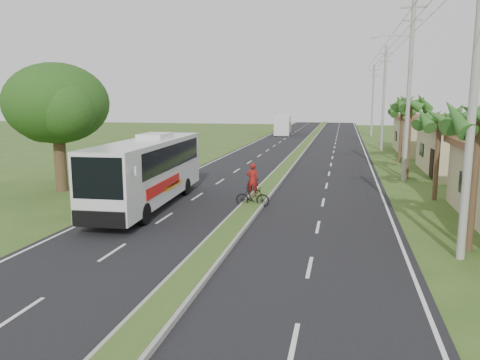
# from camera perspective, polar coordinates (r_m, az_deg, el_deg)

# --- Properties ---
(ground) EXTENTS (180.00, 180.00, 0.00)m
(ground) POSITION_cam_1_polar(r_m,az_deg,el_deg) (16.25, -4.11, -9.69)
(ground) COLOR #33531E
(ground) RESTS_ON ground
(road_asphalt) EXTENTS (14.00, 160.00, 0.02)m
(road_asphalt) POSITION_cam_1_polar(r_m,az_deg,el_deg) (35.37, 5.13, 0.95)
(road_asphalt) COLOR black
(road_asphalt) RESTS_ON ground
(median_strip) EXTENTS (1.20, 160.00, 0.18)m
(median_strip) POSITION_cam_1_polar(r_m,az_deg,el_deg) (35.35, 5.13, 1.10)
(median_strip) COLOR gray
(median_strip) RESTS_ON ground
(lane_edge_left) EXTENTS (0.12, 160.00, 0.01)m
(lane_edge_left) POSITION_cam_1_polar(r_m,az_deg,el_deg) (36.81, -5.27, 1.28)
(lane_edge_left) COLOR silver
(lane_edge_left) RESTS_ON ground
(lane_edge_right) EXTENTS (0.12, 160.00, 0.01)m
(lane_edge_right) POSITION_cam_1_polar(r_m,az_deg,el_deg) (35.17, 16.02, 0.54)
(lane_edge_right) COLOR silver
(lane_edge_right) RESTS_ON ground
(shop_mid) EXTENTS (7.60, 10.60, 3.67)m
(shop_mid) POSITION_cam_1_polar(r_m,az_deg,el_deg) (38.07, 27.01, 3.35)
(shop_mid) COLOR tan
(shop_mid) RESTS_ON ground
(shop_far) EXTENTS (8.60, 11.60, 3.82)m
(shop_far) POSITION_cam_1_polar(r_m,az_deg,el_deg) (51.69, 23.20, 5.12)
(shop_far) COLOR tan
(shop_far) RESTS_ON ground
(palm_verge_a) EXTENTS (2.40, 2.40, 5.45)m
(palm_verge_a) POSITION_cam_1_polar(r_m,az_deg,el_deg) (18.27, 27.17, 6.62)
(palm_verge_a) COLOR #473321
(palm_verge_a) RESTS_ON ground
(palm_verge_b) EXTENTS (2.40, 2.40, 5.05)m
(palm_verge_b) POSITION_cam_1_polar(r_m,az_deg,el_deg) (27.15, 23.19, 6.78)
(palm_verge_b) COLOR #473321
(palm_verge_b) RESTS_ON ground
(palm_verge_c) EXTENTS (2.40, 2.40, 5.85)m
(palm_verge_c) POSITION_cam_1_polar(r_m,az_deg,el_deg) (33.96, 20.10, 8.70)
(palm_verge_c) COLOR #473321
(palm_verge_c) RESTS_ON ground
(palm_verge_d) EXTENTS (2.40, 2.40, 5.25)m
(palm_verge_d) POSITION_cam_1_polar(r_m,az_deg,el_deg) (42.96, 19.17, 8.09)
(palm_verge_d) COLOR #473321
(palm_verge_d) RESTS_ON ground
(shade_tree) EXTENTS (6.30, 6.00, 7.54)m
(shade_tree) POSITION_cam_1_polar(r_m,az_deg,el_deg) (29.71, -21.59, 8.36)
(shade_tree) COLOR #473321
(shade_tree) RESTS_ON ground
(utility_pole_a) EXTENTS (1.60, 0.28, 11.00)m
(utility_pole_a) POSITION_cam_1_polar(r_m,az_deg,el_deg) (17.17, 26.62, 9.65)
(utility_pole_a) COLOR gray
(utility_pole_a) RESTS_ON ground
(utility_pole_b) EXTENTS (3.20, 0.28, 12.00)m
(utility_pole_b) POSITION_cam_1_polar(r_m,az_deg,el_deg) (32.93, 19.87, 10.68)
(utility_pole_b) COLOR gray
(utility_pole_b) RESTS_ON ground
(utility_pole_c) EXTENTS (1.60, 0.28, 11.00)m
(utility_pole_c) POSITION_cam_1_polar(r_m,az_deg,el_deg) (52.83, 17.13, 9.63)
(utility_pole_c) COLOR gray
(utility_pole_c) RESTS_ON ground
(utility_pole_d) EXTENTS (1.60, 0.28, 10.50)m
(utility_pole_d) POSITION_cam_1_polar(r_m,az_deg,el_deg) (72.79, 15.88, 9.41)
(utility_pole_d) COLOR gray
(utility_pole_d) RESTS_ON ground
(coach_bus_main) EXTENTS (2.97, 11.42, 3.66)m
(coach_bus_main) POSITION_cam_1_polar(r_m,az_deg,el_deg) (24.23, -11.04, 1.53)
(coach_bus_main) COLOR silver
(coach_bus_main) RESTS_ON ground
(coach_bus_far) EXTENTS (2.98, 10.34, 2.97)m
(coach_bus_far) POSITION_cam_1_polar(r_m,az_deg,el_deg) (74.29, 5.28, 6.85)
(coach_bus_far) COLOR silver
(coach_bus_far) RESTS_ON ground
(motorcyclist) EXTENTS (1.73, 0.54, 2.25)m
(motorcyclist) POSITION_cam_1_polar(r_m,az_deg,el_deg) (23.79, 1.54, -1.37)
(motorcyclist) COLOR black
(motorcyclist) RESTS_ON ground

